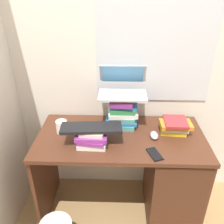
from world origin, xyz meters
TOP-DOWN VIEW (x-y plane):
  - ground_plane at (0.00, 0.00)m, footprint 6.00×6.00m
  - wall_back at (0.00, 0.36)m, footprint 6.00×0.06m
  - desk at (0.31, -0.02)m, footprint 1.25×0.62m
  - book_stack_tall at (0.01, 0.14)m, footprint 0.25×0.20m
  - book_stack_keyboard_riser at (-0.20, -0.11)m, footprint 0.22×0.20m
  - book_stack_side at (0.41, 0.07)m, footprint 0.24×0.20m
  - laptop at (0.01, 0.21)m, footprint 0.36×0.31m
  - keyboard at (-0.21, -0.10)m, footprint 0.43×0.17m
  - computer_mouse at (0.25, -0.01)m, footprint 0.06×0.10m
  - mug at (-0.45, 0.03)m, footprint 0.12×0.08m
  - cell_phone at (0.22, -0.22)m, footprint 0.11×0.15m

SIDE VIEW (x-z plane):
  - ground_plane at x=0.00m, z-range 0.00..0.00m
  - desk at x=0.31m, z-range 0.03..0.79m
  - cell_phone at x=0.22m, z-range 0.76..0.77m
  - computer_mouse at x=0.25m, z-range 0.76..0.80m
  - mug at x=-0.45m, z-range 0.76..0.86m
  - book_stack_side at x=0.41m, z-range 0.76..0.87m
  - book_stack_keyboard_riser at x=-0.20m, z-range 0.76..0.88m
  - book_stack_tall at x=0.01m, z-range 0.75..1.02m
  - keyboard at x=-0.21m, z-range 0.88..0.90m
  - laptop at x=0.01m, z-range 0.97..1.17m
  - wall_back at x=0.00m, z-range 0.00..2.60m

